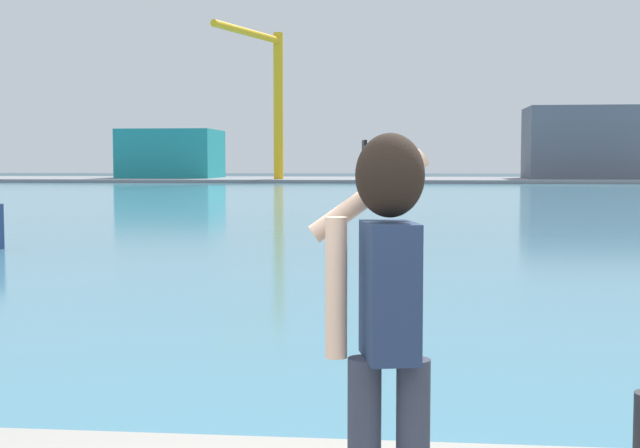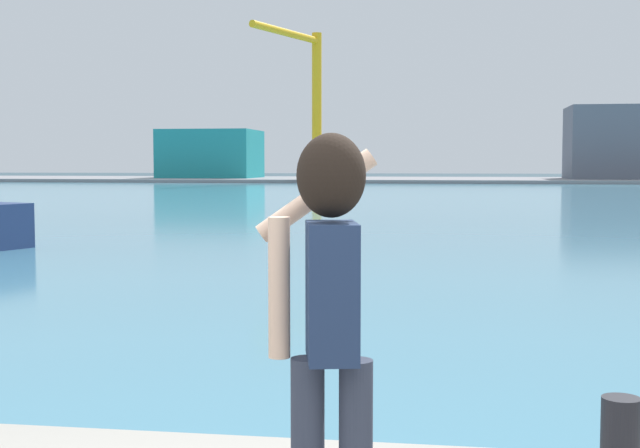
{
  "view_description": "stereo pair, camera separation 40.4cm",
  "coord_description": "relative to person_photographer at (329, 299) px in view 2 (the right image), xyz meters",
  "views": [
    {
      "loc": [
        0.29,
        -2.92,
        2.13
      ],
      "look_at": [
        -0.55,
        5.29,
        1.54
      ],
      "focal_mm": 48.24,
      "sensor_mm": 36.0,
      "label": 1
    },
    {
      "loc": [
        0.69,
        -2.87,
        2.13
      ],
      "look_at": [
        -0.55,
        5.29,
        1.54
      ],
      "focal_mm": 48.24,
      "sensor_mm": 36.0,
      "label": 2
    }
  ],
  "objects": [
    {
      "name": "person_photographer",
      "position": [
        0.0,
        0.0,
        0.0
      ],
      "size": [
        0.53,
        0.54,
        1.74
      ],
      "rotation": [
        0.0,
        0.0,
        1.78
      ],
      "color": "#2D3342",
      "rests_on": "quay_promenade"
    },
    {
      "name": "far_shore_dock",
      "position": [
        -0.2,
        91.45,
        -1.39
      ],
      "size": [
        140.0,
        20.0,
        0.37
      ],
      "primitive_type": "cube",
      "color": "gray",
      "rests_on": "ground_plane"
    },
    {
      "name": "harbor_bollard",
      "position": [
        1.34,
        0.99,
        -0.84
      ],
      "size": [
        0.19,
        0.19,
        0.44
      ],
      "primitive_type": "cylinder",
      "color": "black",
      "rests_on": "quay_promenade"
    },
    {
      "name": "warehouse_right",
      "position": [
        19.68,
        91.44,
        2.61
      ],
      "size": [
        13.95,
        8.06,
        7.64
      ],
      "primitive_type": "cube",
      "color": "slate",
      "rests_on": "far_shore_dock"
    },
    {
      "name": "warehouse_left",
      "position": [
        -26.52,
        91.42,
        1.48
      ],
      "size": [
        10.43,
        9.08,
        5.38
      ],
      "primitive_type": "cube",
      "color": "teal",
      "rests_on": "far_shore_dock"
    },
    {
      "name": "harbor_water",
      "position": [
        -0.2,
        51.45,
        -1.57
      ],
      "size": [
        140.0,
        100.0,
        0.02
      ],
      "primitive_type": "cube",
      "color": "teal",
      "rests_on": "ground_plane"
    },
    {
      "name": "ground_plane",
      "position": [
        -0.2,
        49.45,
        -1.58
      ],
      "size": [
        220.0,
        220.0,
        0.0
      ],
      "primitive_type": "plane",
      "color": "#334751"
    },
    {
      "name": "port_crane",
      "position": [
        -13.89,
        83.06,
        8.22
      ],
      "size": [
        4.89,
        12.33,
        15.0
      ],
      "color": "yellow",
      "rests_on": "far_shore_dock"
    }
  ]
}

